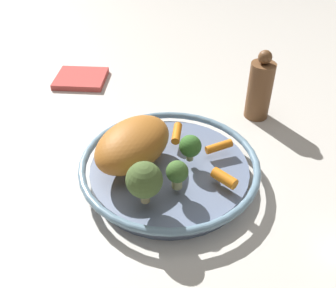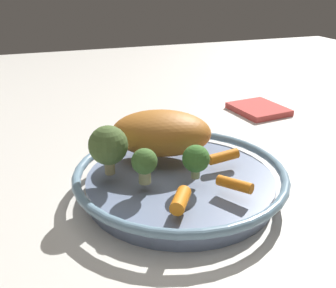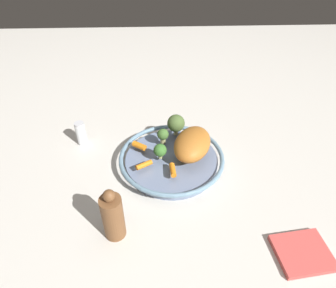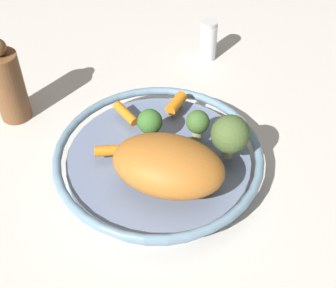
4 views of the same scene
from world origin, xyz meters
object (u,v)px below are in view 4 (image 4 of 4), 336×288
Objects in this scene: baby_carrot_left at (111,150)px; broccoli_floret_large at (198,123)px; serving_bowl at (159,160)px; pepper_mill at (8,85)px; baby_carrot_near_rim at (176,103)px; broccoli_floret_edge at (230,134)px; roast_chicken_piece at (168,165)px; broccoli_floret_mid at (150,122)px; baby_carrot_center at (126,113)px; salt_shaker at (208,40)px.

broccoli_floret_large is at bearing -80.35° from baby_carrot_left.
baby_carrot_left is at bearing 88.72° from serving_bowl.
serving_bowl is at bearing -122.17° from pepper_mill.
pepper_mill is (0.05, 0.28, 0.02)m from baby_carrot_near_rim.
broccoli_floret_edge is 0.38m from pepper_mill.
roast_chicken_piece is (-0.06, -0.01, 0.05)m from serving_bowl.
broccoli_floret_large is at bearing -31.42° from roast_chicken_piece.
broccoli_floret_mid reaches higher than baby_carrot_left.
baby_carrot_left is (0.00, 0.07, 0.03)m from serving_bowl.
baby_carrot_center is 0.69× the size of broccoli_floret_edge.
baby_carrot_center is 1.02× the size of broccoli_floret_mid.
roast_chicken_piece is at bearing 170.13° from baby_carrot_near_rim.
baby_carrot_center is 1.04× the size of baby_carrot_left.
broccoli_floret_edge is 0.13m from broccoli_floret_mid.
salt_shaker is at bearing -12.30° from broccoli_floret_large.
serving_bowl is 0.29m from pepper_mill.
baby_carrot_near_rim is 0.08m from broccoli_floret_large.
serving_bowl is 7.34× the size of baby_carrot_near_rim.
roast_chicken_piece is at bearing -168.77° from broccoli_floret_mid.
roast_chicken_piece is 1.92× the size of salt_shaker.
broccoli_floret_mid is at bearing 82.01° from broccoli_floret_large.
pepper_mill is (0.15, 0.24, 0.05)m from serving_bowl.
baby_carrot_near_rim is 0.86× the size of broccoli_floret_large.
broccoli_floret_large is (-0.07, -0.02, 0.02)m from baby_carrot_near_rim.
salt_shaker is 0.39m from pepper_mill.
broccoli_floret_large reaches higher than baby_carrot_near_rim.
broccoli_floret_edge reaches higher than baby_carrot_center.
broccoli_floret_mid is (0.10, 0.02, -0.01)m from roast_chicken_piece.
broccoli_floret_edge is at bearing -64.96° from roast_chicken_piece.
baby_carrot_near_rim is 0.53× the size of salt_shaker.
serving_bowl is at bearing 8.42° from roast_chicken_piece.
salt_shaker is (0.31, -0.02, -0.05)m from broccoli_floret_edge.
broccoli_floret_large is (0.02, -0.06, 0.05)m from serving_bowl.
serving_bowl is at bearing 157.67° from salt_shaker.
baby_carrot_center is 0.08m from baby_carrot_left.
broccoli_floret_mid is 0.26m from pepper_mill.
salt_shaker reaches higher than baby_carrot_center.
baby_carrot_center reaches higher than serving_bowl.
baby_carrot_near_rim is at bearing -20.69° from serving_bowl.
broccoli_floret_edge is 1.48× the size of broccoli_floret_mid.
broccoli_floret_mid is 0.29m from salt_shaker.
pepper_mill is at bearing 79.34° from baby_carrot_near_rim.
pepper_mill is (0.21, 0.25, -0.01)m from roast_chicken_piece.
broccoli_floret_edge is at bearing -100.28° from serving_bowl.
broccoli_floret_large is 0.07m from broccoli_floret_mid.
serving_bowl is 0.11m from baby_carrot_near_rim.
salt_shaker is (0.36, -0.11, -0.04)m from roast_chicken_piece.
baby_carrot_near_rim is 0.09m from baby_carrot_center.
roast_chicken_piece is at bearing -128.35° from baby_carrot_left.
salt_shaker is at bearing -17.40° from roast_chicken_piece.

